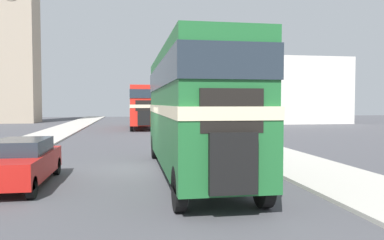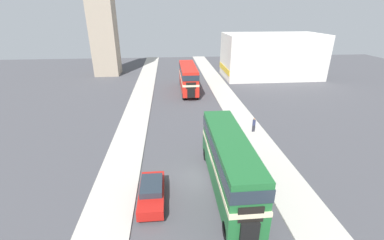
{
  "view_description": "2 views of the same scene",
  "coord_description": "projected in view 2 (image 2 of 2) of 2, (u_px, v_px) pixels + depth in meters",
  "views": [
    {
      "loc": [
        -0.3,
        -15.12,
        2.65
      ],
      "look_at": [
        1.97,
        -1.58,
        2.04
      ],
      "focal_mm": 35.0,
      "sensor_mm": 36.0,
      "label": 1
    },
    {
      "loc": [
        -2.24,
        -17.53,
        12.82
      ],
      "look_at": [
        0.0,
        7.05,
        2.25
      ],
      "focal_mm": 24.0,
      "sensor_mm": 36.0,
      "label": 2
    }
  ],
  "objects": [
    {
      "name": "double_decker_bus",
      "position": [
        229.0,
        160.0,
        18.94
      ],
      "size": [
        2.47,
        11.13,
        4.47
      ],
      "color": "#1E602D",
      "rests_on": "ground_plane"
    },
    {
      "name": "sidewalk_right",
      "position": [
        278.0,
        173.0,
        21.82
      ],
      "size": [
        3.5,
        120.0,
        0.12
      ],
      "color": "#B7B2A8",
      "rests_on": "ground_plane"
    },
    {
      "name": "bus_distant",
      "position": [
        188.0,
        76.0,
        43.22
      ],
      "size": [
        2.56,
        11.13,
        4.38
      ],
      "color": "red",
      "rests_on": "ground_plane"
    },
    {
      "name": "car_parked_near",
      "position": [
        152.0,
        192.0,
        18.45
      ],
      "size": [
        1.75,
        4.52,
        1.48
      ],
      "color": "red",
      "rests_on": "ground_plane"
    },
    {
      "name": "pedestrian_walking",
      "position": [
        254.0,
        124.0,
        28.85
      ],
      "size": [
        0.33,
        0.33,
        1.65
      ],
      "color": "#282833",
      "rests_on": "sidewalk_right"
    },
    {
      "name": "shop_building_block",
      "position": [
        272.0,
        56.0,
        52.01
      ],
      "size": [
        19.33,
        9.75,
        8.62
      ],
      "color": "silver",
      "rests_on": "ground_plane"
    },
    {
      "name": "sidewalk_left",
      "position": [
        117.0,
        182.0,
        20.7
      ],
      "size": [
        3.5,
        120.0,
        0.12
      ],
      "color": "#B7B2A8",
      "rests_on": "ground_plane"
    },
    {
      "name": "ground_plane",
      "position": [
        200.0,
        178.0,
        21.28
      ],
      "size": [
        120.0,
        120.0,
        0.0
      ],
      "primitive_type": "plane",
      "color": "#47474C"
    }
  ]
}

